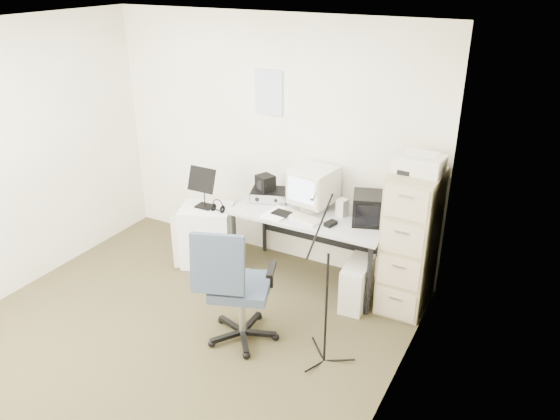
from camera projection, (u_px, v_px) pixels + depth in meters
The scene contains 22 objects.
floor at pixel (170, 341), 4.60m from camera, with size 3.60×3.60×0.01m, color #383319.
ceiling at pixel (137, 32), 3.56m from camera, with size 3.60×3.60×0.01m, color white.
wall_back at pixel (272, 142), 5.52m from camera, with size 3.60×0.02×2.50m, color white.
wall_right at pixel (388, 263), 3.31m from camera, with size 0.02×3.60×2.50m, color white.
wall_calendar at pixel (269, 92), 5.31m from camera, with size 0.30×0.02×0.44m, color white.
filing_cabinet at pixel (410, 241), 4.84m from camera, with size 0.40×0.60×1.30m, color gray.
printer at pixel (419, 164), 4.55m from camera, with size 0.40×0.27×0.15m, color white.
desk at pixel (311, 247), 5.34m from camera, with size 1.50×0.70×0.73m, color #BABABA.
crt_monitor at pixel (314, 189), 5.21m from camera, with size 0.37×0.39×0.41m, color white.
crt_tv at pixel (369, 208), 4.97m from camera, with size 0.30×0.32×0.27m, color black.
desk_speaker at pixel (342, 208), 5.11m from camera, with size 0.09×0.09×0.17m, color beige.
keyboard at pixel (300, 217), 5.08m from camera, with size 0.43×0.15×0.02m, color white.
mouse at pixel (331, 224), 4.95m from camera, with size 0.07×0.12×0.04m, color black.
radio_receiver at pixel (270, 195), 5.47m from camera, with size 0.36×0.26×0.10m, color black.
radio_speaker at pixel (265, 183), 5.40m from camera, with size 0.16×0.15×0.16m, color black.
papers at pixel (278, 214), 5.16m from camera, with size 0.21×0.29×0.02m, color white.
pc_tower at pixel (357, 284), 5.01m from camera, with size 0.21×0.46×0.43m, color white.
office_chair at pixel (241, 285), 4.43m from camera, with size 0.60×0.60×1.05m, color #2A3748.
side_cart at pixel (208, 235), 5.67m from camera, with size 0.51×0.41×0.64m, color silver.
music_stand at pixel (204, 187), 5.46m from camera, with size 0.30×0.16×0.44m, color black.
headphones at pixel (218, 207), 5.43m from camera, with size 0.14×0.14×0.02m, color black.
mic_stand at pixel (327, 293), 4.11m from camera, with size 0.02×0.02×1.28m, color black.
Camera 1 is at (2.57, -2.84, 2.93)m, focal length 35.00 mm.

